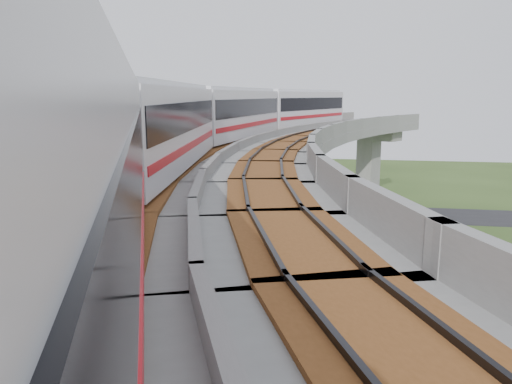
% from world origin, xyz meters
% --- Properties ---
extents(ground, '(160.00, 160.00, 0.00)m').
position_xyz_m(ground, '(0.00, 0.00, 0.00)').
color(ground, '#31461C').
rests_on(ground, ground).
extents(dirt_lot, '(18.00, 26.00, 0.04)m').
position_xyz_m(dirt_lot, '(14.00, -2.00, 0.02)').
color(dirt_lot, gray).
rests_on(dirt_lot, ground).
extents(asphalt_road, '(60.00, 8.00, 0.03)m').
position_xyz_m(asphalt_road, '(0.00, 30.00, 0.01)').
color(asphalt_road, '#232326').
rests_on(asphalt_road, ground).
extents(viaduct, '(19.58, 73.98, 11.40)m').
position_xyz_m(viaduct, '(3.84, 0.00, 9.05)').
color(viaduct, '#99968E').
rests_on(viaduct, ground).
extents(metro_train, '(11.33, 61.34, 3.64)m').
position_xyz_m(metro_train, '(0.36, -1.27, 12.31)').
color(metro_train, silver).
rests_on(metro_train, ground).
extents(fence, '(3.87, 38.73, 1.50)m').
position_xyz_m(fence, '(9.75, 0.00, 0.75)').
color(fence, '#2D382D').
rests_on(fence, ground).
extents(tree_0, '(2.49, 2.49, 3.28)m').
position_xyz_m(tree_0, '(11.14, 23.41, 2.22)').
color(tree_0, '#382314').
rests_on(tree_0, ground).
extents(tree_1, '(2.32, 2.32, 2.76)m').
position_xyz_m(tree_1, '(7.93, 13.65, 1.78)').
color(tree_1, '#382314').
rests_on(tree_1, ground).
extents(tree_2, '(2.81, 2.81, 3.55)m').
position_xyz_m(tree_2, '(6.65, 7.03, 2.35)').
color(tree_2, '#382314').
rests_on(tree_2, ground).
extents(tree_3, '(1.97, 1.97, 2.66)m').
position_xyz_m(tree_3, '(6.69, 0.87, 1.81)').
color(tree_3, '#382314').
rests_on(tree_3, ground).
extents(tree_4, '(2.73, 2.73, 3.28)m').
position_xyz_m(tree_4, '(6.89, -8.12, 2.12)').
color(tree_4, '#382314').
rests_on(tree_4, ground).
extents(car_red, '(3.80, 3.38, 1.25)m').
position_xyz_m(car_red, '(15.40, 0.70, 0.67)').
color(car_red, '#AC0F1C').
rests_on(car_red, dirt_lot).
extents(car_dark, '(4.14, 2.12, 1.15)m').
position_xyz_m(car_dark, '(11.84, 8.42, 0.61)').
color(car_dark, black).
rests_on(car_dark, dirt_lot).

